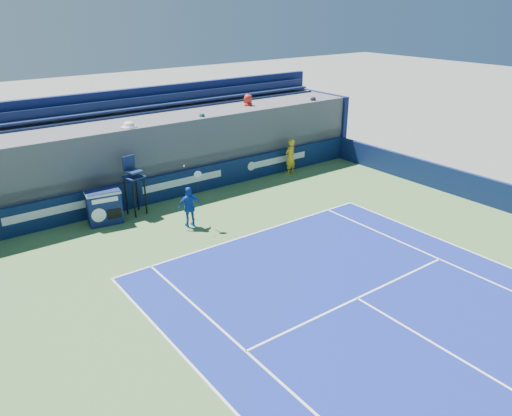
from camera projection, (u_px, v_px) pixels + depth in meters
ball_person at (290, 157)px, 25.41m from camera, size 0.73×0.55×1.82m
back_hoarding at (183, 183)px, 22.66m from camera, size 20.40×0.21×1.20m
match_clock at (104, 206)px, 19.74m from camera, size 1.42×0.92×1.40m
umpire_chair at (134, 179)px, 20.36m from camera, size 0.83×0.83×2.48m
tennis_player at (190, 207)px, 19.43m from camera, size 1.03×0.61×2.57m
stadium_seating at (160, 147)px, 23.70m from camera, size 21.00×4.05×4.40m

